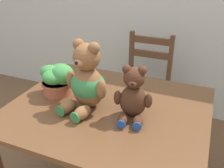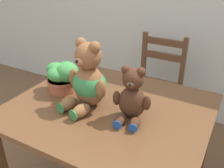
{
  "view_description": "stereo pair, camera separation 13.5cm",
  "coord_description": "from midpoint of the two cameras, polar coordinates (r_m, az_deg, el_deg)",
  "views": [
    {
      "loc": [
        0.49,
        -0.66,
        1.54
      ],
      "look_at": [
        0.03,
        0.45,
        0.93
      ],
      "focal_mm": 40.0,
      "sensor_mm": 36.0,
      "label": 1
    },
    {
      "loc": [
        0.61,
        -0.6,
        1.54
      ],
      "look_at": [
        0.03,
        0.45,
        0.93
      ],
      "focal_mm": 40.0,
      "sensor_mm": 36.0,
      "label": 2
    }
  ],
  "objects": [
    {
      "name": "dining_table",
      "position": [
        1.53,
        -3.37,
        -8.64
      ],
      "size": [
        1.14,
        0.95,
        0.76
      ],
      "color": "brown",
      "rests_on": "ground_plane"
    },
    {
      "name": "teddy_bear_right",
      "position": [
        1.32,
        1.92,
        -2.81
      ],
      "size": [
        0.21,
        0.22,
        0.3
      ],
      "rotation": [
        0.0,
        0.0,
        3.32
      ],
      "color": "#472819",
      "rests_on": "dining_table"
    },
    {
      "name": "wooden_chair_behind",
      "position": [
        2.35,
        5.92,
        -0.17
      ],
      "size": [
        0.42,
        0.42,
        0.92
      ],
      "rotation": [
        0.0,
        0.0,
        3.14
      ],
      "color": "brown",
      "rests_on": "ground_plane"
    },
    {
      "name": "potted_plant",
      "position": [
        1.61,
        -14.62,
        1.29
      ],
      "size": [
        0.24,
        0.22,
        0.2
      ],
      "color": "#B25B3D",
      "rests_on": "dining_table"
    },
    {
      "name": "teddy_bear_left",
      "position": [
        1.41,
        -8.5,
        0.42
      ],
      "size": [
        0.28,
        0.31,
        0.4
      ],
      "rotation": [
        0.0,
        0.0,
        2.94
      ],
      "color": "brown",
      "rests_on": "dining_table"
    }
  ]
}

